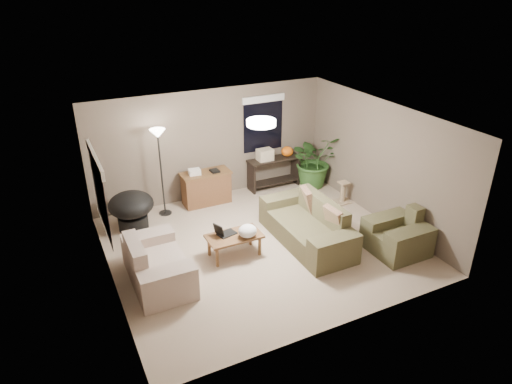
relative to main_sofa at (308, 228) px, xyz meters
name	(u,v)px	position (x,y,z in m)	size (l,w,h in m)	color
room_shell	(261,186)	(-0.90, 0.26, 0.96)	(5.50, 5.50, 5.50)	gray
main_sofa	(308,228)	(0.00, 0.00, 0.00)	(0.95, 2.20, 0.85)	#46422A
throw_pillows	(321,209)	(0.26, 0.00, 0.36)	(0.34, 1.38, 0.47)	#8C7251
loveseat	(156,266)	(-2.98, 0.02, 0.00)	(0.90, 1.60, 0.85)	beige
armchair	(397,237)	(1.31, -1.01, 0.00)	(0.95, 1.00, 0.85)	#49462C
coffee_table	(234,238)	(-1.48, 0.18, 0.06)	(1.00, 0.55, 0.42)	brown
laptop	(223,232)	(-1.65, 0.28, 0.19)	(0.42, 0.30, 0.24)	black
plastic_bag	(248,231)	(-1.28, 0.03, 0.24)	(0.34, 0.31, 0.24)	white
desk	(206,188)	(-1.19, 2.41, 0.08)	(1.10, 0.50, 0.75)	brown
desk_papers	(199,172)	(-1.34, 2.40, 0.51)	(0.68, 0.28, 0.12)	silver
console_table	(274,170)	(0.58, 2.50, 0.14)	(1.30, 0.40, 0.75)	black
pumpkin	(287,151)	(0.93, 2.50, 0.57)	(0.29, 0.29, 0.23)	orange
cardboard_box	(265,155)	(0.33, 2.50, 0.59)	(0.36, 0.27, 0.27)	beige
papasan_chair	(132,208)	(-2.94, 1.98, 0.17)	(1.00, 1.00, 0.80)	black
floor_lamp	(159,144)	(-2.19, 2.33, 1.30)	(0.32, 0.32, 1.91)	black
ceiling_fixture	(261,123)	(-0.90, 0.26, 2.15)	(0.50, 0.50, 0.10)	white
houseplant	(314,166)	(1.50, 2.17, 0.22)	(1.19, 1.32, 1.03)	#2D5923
cat_scratching_post	(343,194)	(1.60, 1.08, -0.08)	(0.32, 0.32, 0.50)	tan
window_left	(98,180)	(-3.62, 0.56, 1.49)	(0.05, 1.56, 1.33)	black
window_back	(263,114)	(0.40, 2.74, 1.49)	(1.06, 0.05, 1.33)	black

